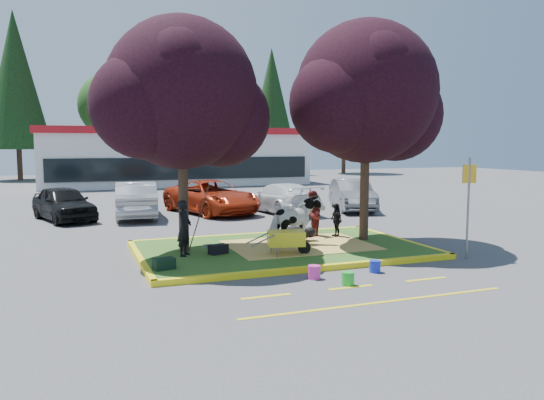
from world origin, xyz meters
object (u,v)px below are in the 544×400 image
object	(u,v)px
bucket_pink	(314,272)
car_black	(64,203)
handler	(184,228)
bucket_blue	(375,266)
wheelbarrow	(286,239)
cow	(296,222)
bucket_green	(348,279)
sign_post	(469,196)
car_silver	(136,200)
calf	(293,234)

from	to	relation	value
bucket_pink	car_black	world-z (taller)	car_black
handler	car_black	size ratio (longest dim) A/B	0.36
bucket_blue	car_black	world-z (taller)	car_black
wheelbarrow	car_black	world-z (taller)	car_black
cow	bucket_blue	bearing A→B (deg)	172.08
bucket_green	bucket_blue	world-z (taller)	bucket_green
sign_post	car_silver	world-z (taller)	sign_post
sign_post	bucket_blue	world-z (taller)	sign_post
calf	sign_post	bearing A→B (deg)	-21.99
wheelbarrow	car_black	size ratio (longest dim) A/B	0.42
sign_post	bucket_pink	distance (m)	5.18
bucket_green	car_silver	world-z (taller)	car_silver
cow	bucket_pink	bearing A→B (deg)	141.24
bucket_blue	car_silver	bearing A→B (deg)	109.92
cow	car_silver	distance (m)	9.82
sign_post	cow	bearing A→B (deg)	161.63
calf	sign_post	size ratio (longest dim) A/B	0.41
bucket_pink	car_black	distance (m)	13.64
calf	bucket_pink	distance (m)	3.94
wheelbarrow	handler	bearing A→B (deg)	173.45
bucket_pink	sign_post	bearing A→B (deg)	6.07
cow	car_silver	xyz separation A→B (m)	(-3.57, 9.14, -0.12)
car_black	bucket_green	bearing A→B (deg)	-83.36
bucket_blue	car_black	distance (m)	14.38
bucket_green	car_black	distance (m)	14.55
sign_post	bucket_green	size ratio (longest dim) A/B	9.23
cow	car_silver	bearing A→B (deg)	-2.01
calf	car_silver	world-z (taller)	car_silver
wheelbarrow	bucket_green	size ratio (longest dim) A/B	5.85
wheelbarrow	sign_post	size ratio (longest dim) A/B	0.63
car_black	car_silver	bearing A→B (deg)	-21.97
wheelbarrow	car_silver	xyz separation A→B (m)	(-2.85, 10.18, 0.17)
calf	bucket_pink	xyz separation A→B (m)	(-1.07, -3.78, -0.24)
cow	handler	distance (m)	3.32
car_silver	bucket_green	bearing A→B (deg)	109.17
cow	bucket_pink	distance (m)	3.27
calf	car_black	distance (m)	10.93
car_black	cow	bearing A→B (deg)	-73.40
wheelbarrow	car_black	distance (m)	11.87
car_silver	bucket_blue	bearing A→B (deg)	115.29
calf	car_silver	xyz separation A→B (m)	(-3.79, 8.43, 0.38)
handler	wheelbarrow	size ratio (longest dim) A/B	0.85
handler	cow	bearing A→B (deg)	-59.02
car_silver	handler	bearing A→B (deg)	96.92
wheelbarrow	bucket_blue	distance (m)	2.57
bucket_blue	car_silver	size ratio (longest dim) A/B	0.06
handler	sign_post	size ratio (longest dim) A/B	0.54
cow	wheelbarrow	world-z (taller)	cow
bucket_blue	car_silver	distance (m)	12.96
cow	handler	world-z (taller)	handler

